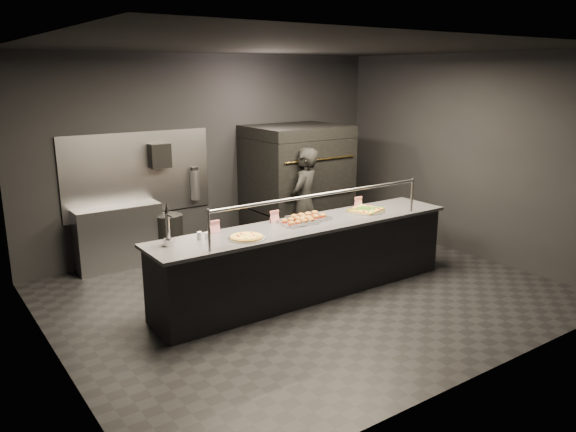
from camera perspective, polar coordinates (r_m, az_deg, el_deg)
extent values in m
plane|color=black|center=(7.19, 1.96, -7.86)|extent=(6.00, 6.00, 0.00)
plane|color=black|center=(6.66, 2.19, 16.79)|extent=(6.00, 6.00, 0.00)
cube|color=black|center=(8.86, -7.78, 6.34)|extent=(6.00, 0.04, 3.00)
cube|color=black|center=(5.05, 19.42, -0.41)|extent=(6.00, 0.04, 3.00)
cube|color=black|center=(5.54, -23.57, 0.46)|extent=(0.04, 5.00, 3.00)
cube|color=black|center=(8.88, 17.79, 5.80)|extent=(0.04, 5.00, 3.00)
cube|color=#99999E|center=(8.40, -14.97, 4.16)|extent=(2.20, 0.02, 1.20)
cube|color=black|center=(7.03, 1.99, -4.54)|extent=(4.00, 0.70, 0.88)
cube|color=#343438|center=(6.90, 2.02, -0.92)|extent=(4.10, 0.78, 0.04)
cylinder|color=#99999E|center=(5.82, -8.03, -1.45)|extent=(0.03, 0.03, 0.45)
cylinder|color=#99999E|center=(7.61, 12.48, 2.10)|extent=(0.03, 0.03, 0.45)
cylinder|color=#99999E|center=(6.56, 3.63, 2.23)|extent=(3.00, 0.04, 0.04)
cube|color=black|center=(9.22, 0.84, -0.84)|extent=(1.50, 1.15, 0.60)
cube|color=black|center=(9.08, 0.85, 2.81)|extent=(1.50, 1.20, 0.55)
cube|color=black|center=(8.98, 0.86, 6.25)|extent=(1.50, 1.20, 0.55)
cube|color=black|center=(8.94, 0.87, 8.60)|extent=(1.50, 1.20, 0.18)
cylinder|color=gold|center=(8.59, 3.28, 2.13)|extent=(1.30, 0.02, 0.02)
cylinder|color=gold|center=(8.50, 3.33, 5.76)|extent=(1.30, 0.02, 0.02)
cube|color=#99999E|center=(8.31, -16.78, -2.09)|extent=(1.20, 0.35, 0.90)
cube|color=black|center=(8.38, -12.93, 6.00)|extent=(0.30, 0.20, 0.35)
cylinder|color=#B2B2B7|center=(8.69, -9.42, 3.11)|extent=(0.14, 0.14, 0.45)
cube|color=black|center=(8.65, -9.49, 4.74)|extent=(0.10, 0.06, 0.06)
cylinder|color=silver|center=(6.14, -12.04, -2.63)|extent=(0.12, 0.12, 0.07)
cylinder|color=silver|center=(6.09, -12.12, -1.19)|extent=(0.04, 0.04, 0.32)
cylinder|color=silver|center=(5.99, -11.92, -0.02)|extent=(0.02, 0.09, 0.02)
cone|color=black|center=(6.04, -12.23, 0.85)|extent=(0.04, 0.04, 0.12)
cylinder|color=silver|center=(6.28, -4.23, -2.24)|extent=(0.42, 0.42, 0.01)
cylinder|color=gold|center=(6.28, -4.23, -2.14)|extent=(0.37, 0.37, 0.02)
cylinder|color=gold|center=(6.27, -4.23, -2.03)|extent=(0.32, 0.32, 0.01)
cube|color=silver|center=(6.89, 1.01, -0.68)|extent=(0.48, 0.39, 0.02)
ellipsoid|color=#A16322|center=(6.74, 0.35, -0.72)|extent=(0.08, 0.08, 0.05)
ellipsoid|color=#A16322|center=(6.85, -0.35, -0.47)|extent=(0.08, 0.08, 0.05)
ellipsoid|color=#A16322|center=(6.79, 1.03, -0.60)|extent=(0.08, 0.08, 0.05)
ellipsoid|color=#A16322|center=(6.91, 0.32, -0.35)|extent=(0.08, 0.08, 0.05)
ellipsoid|color=#A16322|center=(6.85, 1.69, -0.48)|extent=(0.08, 0.08, 0.05)
ellipsoid|color=#A16322|center=(6.96, 0.99, -0.23)|extent=(0.08, 0.08, 0.05)
ellipsoid|color=#A16322|center=(6.91, 2.35, -0.36)|extent=(0.08, 0.08, 0.05)
ellipsoid|color=#A16322|center=(7.02, 1.64, -0.11)|extent=(0.08, 0.08, 0.05)
cube|color=silver|center=(7.08, 2.09, -0.27)|extent=(0.55, 0.46, 0.02)
ellipsoid|color=#A16322|center=(6.91, 1.40, -0.30)|extent=(0.09, 0.09, 0.06)
ellipsoid|color=#A16322|center=(7.03, 0.62, -0.03)|extent=(0.09, 0.09, 0.06)
ellipsoid|color=#A16322|center=(6.97, 2.13, -0.17)|extent=(0.09, 0.09, 0.06)
ellipsoid|color=#A16322|center=(7.10, 1.35, 0.10)|extent=(0.09, 0.09, 0.06)
ellipsoid|color=#A16322|center=(7.04, 2.84, -0.04)|extent=(0.09, 0.09, 0.06)
ellipsoid|color=#A16322|center=(7.16, 2.05, 0.22)|extent=(0.09, 0.09, 0.06)
ellipsoid|color=#A16322|center=(7.10, 3.54, 0.09)|extent=(0.09, 0.09, 0.06)
ellipsoid|color=#A16322|center=(7.23, 2.75, 0.34)|extent=(0.09, 0.09, 0.06)
cylinder|color=silver|center=(7.56, 7.90, 0.53)|extent=(0.51, 0.51, 0.01)
cube|color=gold|center=(7.56, 7.91, 0.65)|extent=(0.49, 0.47, 0.02)
cube|color=gold|center=(7.56, 7.91, 0.74)|extent=(0.47, 0.44, 0.01)
cube|color=green|center=(7.56, 7.91, 0.80)|extent=(0.44, 0.41, 0.01)
cylinder|color=silver|center=(6.28, -8.98, -2.00)|extent=(0.05, 0.05, 0.09)
cylinder|color=silver|center=(6.32, -8.24, -1.95)|extent=(0.04, 0.04, 0.07)
cube|color=white|center=(6.52, -7.45, -1.08)|extent=(0.12, 0.04, 0.15)
cube|color=white|center=(6.92, -1.38, -0.04)|extent=(0.12, 0.04, 0.15)
cube|color=white|center=(7.75, 7.16, 1.42)|extent=(0.12, 0.04, 0.15)
cylinder|color=black|center=(8.48, -11.98, -2.17)|extent=(0.42, 0.42, 0.70)
imported|color=black|center=(8.37, 1.65, 1.32)|extent=(0.72, 0.65, 1.66)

